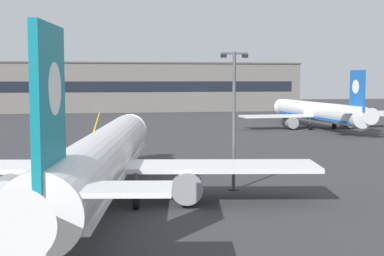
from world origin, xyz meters
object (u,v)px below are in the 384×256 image
(airliner_background, at_px, (318,112))
(apron_lamp_post, at_px, (234,118))
(airliner_foreground, at_px, (103,158))
(safety_cone_by_nose_gear, at_px, (101,166))

(airliner_background, height_order, apron_lamp_post, apron_lamp_post)
(airliner_foreground, distance_m, safety_cone_by_nose_gear, 16.66)
(apron_lamp_post, relative_size, safety_cone_by_nose_gear, 20.73)
(apron_lamp_post, height_order, safety_cone_by_nose_gear, apron_lamp_post)
(apron_lamp_post, bearing_deg, airliner_foreground, -163.57)
(safety_cone_by_nose_gear, bearing_deg, airliner_foreground, -90.38)
(airliner_background, distance_m, safety_cone_by_nose_gear, 55.49)
(airliner_foreground, height_order, airliner_background, airliner_foreground)
(airliner_background, relative_size, apron_lamp_post, 3.29)
(airliner_background, xyz_separation_m, safety_cone_by_nose_gear, (-39.90, -38.45, -2.79))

